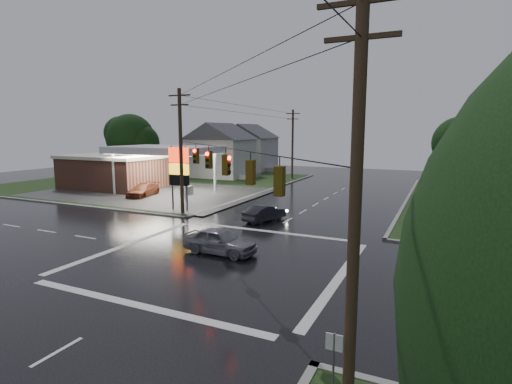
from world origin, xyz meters
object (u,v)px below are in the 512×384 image
at_px(car_north, 264,213).
at_px(house_near, 221,149).
at_px(tree_nw_behind, 131,138).
at_px(tree_ne_far, 500,141).
at_px(gas_station, 125,169).
at_px(tree_ne_near, 477,151).
at_px(car_crossing, 220,241).
at_px(pylon_sign, 179,168).
at_px(car_pump, 143,190).
at_px(utility_pole_n, 292,143).
at_px(utility_pole_nw, 181,150).
at_px(house_far, 248,147).
at_px(utility_pole_se, 355,199).

bearing_deg(car_north, house_near, -37.15).
relative_size(tree_nw_behind, tree_ne_far, 1.02).
distance_m(gas_station, tree_ne_near, 40.00).
bearing_deg(car_crossing, tree_ne_far, -25.45).
height_order(pylon_sign, car_crossing, pylon_sign).
xyz_separation_m(pylon_sign, car_pump, (-8.59, 4.88, -3.28)).
distance_m(utility_pole_n, tree_ne_far, 26.96).
bearing_deg(house_near, car_crossing, -59.88).
distance_m(house_near, tree_nw_behind, 14.33).
distance_m(tree_ne_far, car_north, 30.99).
height_order(tree_nw_behind, car_pump, tree_nw_behind).
bearing_deg(house_near, utility_pole_nw, -66.63).
bearing_deg(utility_pole_nw, house_far, 107.92).
relative_size(gas_station, utility_pole_nw, 2.38).
xyz_separation_m(house_near, car_north, (19.28, -26.00, -3.73)).
relative_size(utility_pole_se, car_crossing, 2.38).
distance_m(house_near, tree_ne_near, 37.80).
bearing_deg(utility_pole_n, car_pump, -112.97).
xyz_separation_m(utility_pole_se, house_far, (-31.45, 57.50, -1.32)).
bearing_deg(tree_ne_near, car_north, -142.81).
distance_m(tree_ne_near, car_north, 20.44).
height_order(utility_pole_nw, car_crossing, utility_pole_nw).
bearing_deg(utility_pole_se, utility_pole_n, 111.80).
bearing_deg(utility_pole_nw, utility_pole_se, -45.00).
distance_m(utility_pole_nw, tree_ne_near, 26.74).
height_order(utility_pole_nw, tree_nw_behind, utility_pole_nw).
bearing_deg(house_far, car_crossing, -65.60).
distance_m(utility_pole_nw, utility_pole_se, 26.87).
bearing_deg(car_pump, utility_pole_n, 55.45).
height_order(tree_nw_behind, car_north, tree_nw_behind).
distance_m(gas_station, house_far, 28.61).
relative_size(house_far, tree_ne_near, 1.23).
height_order(tree_nw_behind, car_crossing, tree_nw_behind).
relative_size(house_near, car_pump, 2.19).
bearing_deg(utility_pole_se, tree_nw_behind, 137.66).
distance_m(car_north, car_pump, 18.23).
bearing_deg(gas_station, utility_pole_n, 48.53).
bearing_deg(car_crossing, tree_nw_behind, 51.40).
bearing_deg(tree_nw_behind, car_crossing, -41.22).
relative_size(gas_station, utility_pole_se, 2.38).
bearing_deg(tree_ne_near, tree_ne_far, 75.93).
bearing_deg(utility_pole_nw, house_near, 113.37).
relative_size(utility_pole_se, tree_ne_far, 1.12).
relative_size(utility_pole_nw, tree_ne_near, 1.22).
xyz_separation_m(utility_pole_nw, tree_nw_behind, (-24.34, 20.49, 0.46)).
bearing_deg(house_near, car_north, -53.44).
distance_m(utility_pole_se, car_crossing, 15.23).
bearing_deg(utility_pole_nw, car_crossing, -44.10).
bearing_deg(utility_pole_n, house_far, 141.23).
distance_m(utility_pole_nw, tree_ne_far, 36.20).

